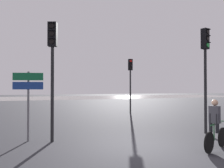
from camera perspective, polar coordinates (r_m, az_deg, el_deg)
ground_plane at (r=7.51m, az=8.95°, el=-16.35°), size 120.00×120.00×0.00m
water_strip at (r=44.48m, az=-14.30°, el=-3.52°), size 80.00×16.00×0.01m
traffic_light_far_right at (r=17.53m, az=4.82°, el=2.28°), size 0.34×0.35×4.29m
traffic_light_near_left at (r=8.44m, az=-15.30°, el=6.45°), size 0.38×0.40×4.43m
traffic_light_near_right at (r=10.46m, az=23.20°, el=5.63°), size 0.38×0.40×4.59m
direction_sign_post at (r=8.72m, az=-21.06°, el=-2.22°), size 1.08×0.26×2.60m
cyclist at (r=7.77m, az=25.33°, el=-9.58°), size 1.57×0.79×1.62m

